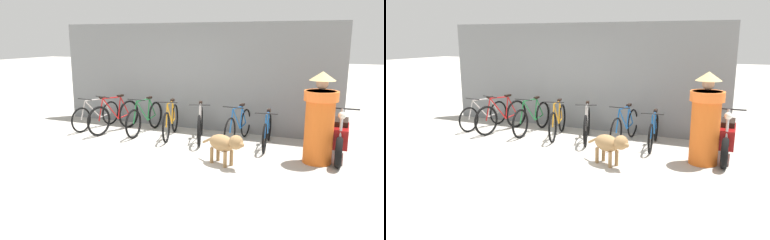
% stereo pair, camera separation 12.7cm
% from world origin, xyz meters
% --- Properties ---
extents(ground_plane, '(60.00, 60.00, 0.00)m').
position_xyz_m(ground_plane, '(0.00, 0.00, 0.00)').
color(ground_plane, '#ADA89E').
extents(shop_wall_back, '(7.38, 0.20, 2.64)m').
position_xyz_m(shop_wall_back, '(0.00, 2.97, 1.32)').
color(shop_wall_back, slate).
rests_on(shop_wall_back, ground).
extents(bicycle_0, '(0.46, 1.65, 0.82)m').
position_xyz_m(bicycle_0, '(-2.16, 1.92, 0.34)').
color(bicycle_0, black).
rests_on(bicycle_0, ground).
extents(bicycle_1, '(0.48, 1.71, 0.93)m').
position_xyz_m(bicycle_1, '(-1.53, 1.80, 0.38)').
color(bicycle_1, black).
rests_on(bicycle_1, ground).
extents(bicycle_2, '(0.46, 1.78, 0.89)m').
position_xyz_m(bicycle_2, '(-0.77, 1.98, 0.36)').
color(bicycle_2, black).
rests_on(bicycle_2, ground).
extents(bicycle_3, '(0.55, 1.65, 0.89)m').
position_xyz_m(bicycle_3, '(-0.04, 1.90, 0.37)').
color(bicycle_3, black).
rests_on(bicycle_3, ground).
extents(bicycle_4, '(0.64, 1.60, 0.89)m').
position_xyz_m(bicycle_4, '(0.70, 1.90, 0.36)').
color(bicycle_4, black).
rests_on(bicycle_4, ground).
extents(bicycle_5, '(0.46, 1.71, 0.86)m').
position_xyz_m(bicycle_5, '(1.54, 2.07, 0.36)').
color(bicycle_5, black).
rests_on(bicycle_5, ground).
extents(bicycle_6, '(0.46, 1.60, 0.80)m').
position_xyz_m(bicycle_6, '(2.20, 1.99, 0.33)').
color(bicycle_6, black).
rests_on(bicycle_6, ground).
extents(motorcycle, '(0.58, 1.80, 1.05)m').
position_xyz_m(motorcycle, '(3.66, 1.75, 0.41)').
color(motorcycle, black).
rests_on(motorcycle, ground).
extents(stray_dog, '(0.96, 0.58, 0.62)m').
position_xyz_m(stray_dog, '(1.75, 0.48, 0.41)').
color(stray_dog, '#997247').
rests_on(stray_dog, ground).
extents(person_in_robes, '(0.84, 0.84, 1.70)m').
position_xyz_m(person_in_robes, '(3.29, 1.29, 0.85)').
color(person_in_robes, orange).
rests_on(person_in_robes, ground).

